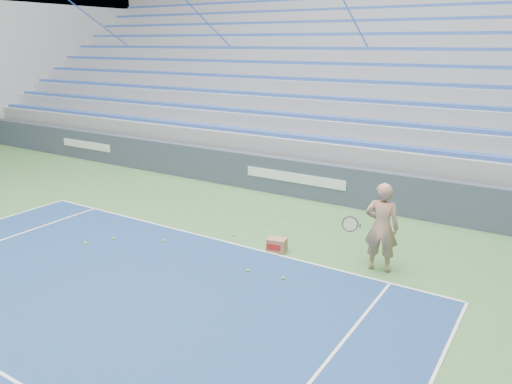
# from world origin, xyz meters

# --- Properties ---
(sponsor_barrier) EXTENTS (30.00, 0.32, 1.10)m
(sponsor_barrier) POSITION_xyz_m (0.00, 15.88, 0.55)
(sponsor_barrier) COLOR #364153
(sponsor_barrier) RESTS_ON ground
(bleachers) EXTENTS (31.00, 9.15, 7.30)m
(bleachers) POSITION_xyz_m (0.00, 21.60, 2.36)
(bleachers) COLOR gray
(bleachers) RESTS_ON ground
(tennis_player) EXTENTS (0.97, 0.89, 1.81)m
(tennis_player) POSITION_xyz_m (3.72, 12.36, 0.91)
(tennis_player) COLOR tan
(tennis_player) RESTS_ON ground
(ball_box) EXTENTS (0.45, 0.38, 0.30)m
(ball_box) POSITION_xyz_m (1.54, 12.07, 0.15)
(ball_box) COLOR #956A48
(ball_box) RESTS_ON ground
(tennis_ball_0) EXTENTS (0.07, 0.07, 0.07)m
(tennis_ball_0) POSITION_xyz_m (2.33, 10.95, 0.03)
(tennis_ball_0) COLOR #B0D22B
(tennis_ball_0) RESTS_ON ground
(tennis_ball_1) EXTENTS (0.07, 0.07, 0.07)m
(tennis_ball_1) POSITION_xyz_m (0.25, 12.28, 0.03)
(tennis_ball_1) COLOR #B0D22B
(tennis_ball_1) RESTS_ON ground
(tennis_ball_2) EXTENTS (0.07, 0.07, 0.07)m
(tennis_ball_2) POSITION_xyz_m (-2.30, 10.09, 0.03)
(tennis_ball_2) COLOR #B0D22B
(tennis_ball_2) RESTS_ON ground
(tennis_ball_3) EXTENTS (0.07, 0.07, 0.07)m
(tennis_ball_3) POSITION_xyz_m (-1.97, 10.61, 0.03)
(tennis_ball_3) COLOR #B0D22B
(tennis_ball_3) RESTS_ON ground
(tennis_ball_4) EXTENTS (0.07, 0.07, 0.07)m
(tennis_ball_4) POSITION_xyz_m (-0.91, 11.14, 0.03)
(tennis_ball_4) COLOR #B0D22B
(tennis_ball_4) RESTS_ON ground
(tennis_ball_5) EXTENTS (0.07, 0.07, 0.07)m
(tennis_ball_5) POSITION_xyz_m (1.57, 10.87, 0.03)
(tennis_ball_5) COLOR #B0D22B
(tennis_ball_5) RESTS_ON ground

